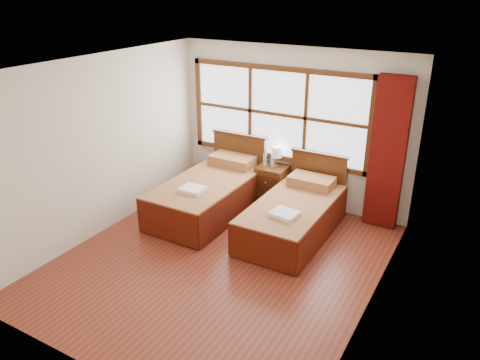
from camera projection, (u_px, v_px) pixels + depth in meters
The scene contains 15 objects.
floor at pixel (220, 261), 6.35m from camera, with size 4.50×4.50×0.00m, color maroon.
ceiling at pixel (216, 67), 5.33m from camera, with size 4.50×4.50×0.00m, color white.
wall_back at pixel (292, 127), 7.64m from camera, with size 4.00×4.00×0.00m, color silver.
wall_left at pixel (101, 146), 6.75m from camera, with size 4.50×4.50×0.00m, color silver.
wall_right at pixel (379, 207), 4.93m from camera, with size 4.50×4.50×0.00m, color silver.
window at pixel (277, 114), 7.64m from camera, with size 3.16×0.06×1.56m.
curtain at pixel (388, 154), 6.84m from camera, with size 0.50×0.16×2.30m, color #5F0D09.
bed_left at pixel (210, 193), 7.60m from camera, with size 1.11×2.15×1.08m.
bed_right at pixel (294, 215), 6.93m from camera, with size 1.02×2.04×0.99m.
nightstand at pixel (272, 185), 7.91m from camera, with size 0.49×0.48×0.65m.
towels_left at pixel (192, 189), 7.05m from camera, with size 0.37×0.33×0.06m.
towels_right at pixel (284, 214), 6.41m from camera, with size 0.40×0.36×0.06m.
lamp at pixel (277, 153), 7.71m from camera, with size 0.18×0.18×0.34m.
bottle_near at pixel (265, 160), 7.81m from camera, with size 0.06×0.06×0.23m.
bottle_far at pixel (273, 161), 7.74m from camera, with size 0.06×0.06×0.23m.
Camera 1 is at (2.92, -4.56, 3.49)m, focal length 35.00 mm.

